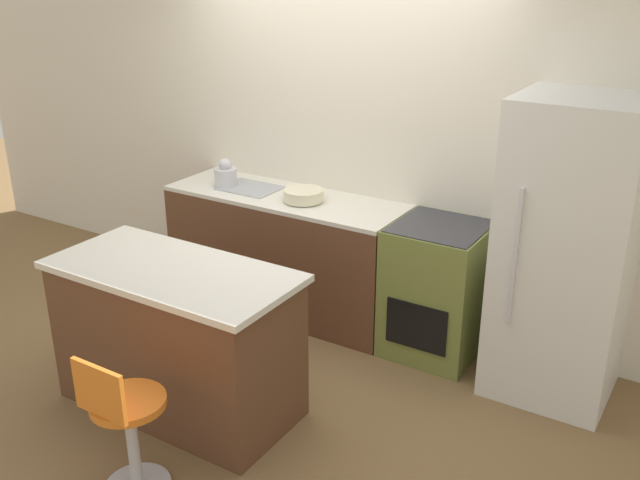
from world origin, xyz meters
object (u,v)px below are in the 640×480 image
oven_range (436,290)px  refrigerator (566,252)px  mixing_bowl (304,195)px  kettle (225,174)px  stool_chair (127,427)px

oven_range → refrigerator: (0.81, -0.03, 0.46)m
refrigerator → mixing_bowl: refrigerator is taller
oven_range → mixing_bowl: size_ratio=3.21×
oven_range → mixing_bowl: mixing_bowl is taller
kettle → mixing_bowl: (0.71, 0.00, -0.04)m
refrigerator → kettle: (-2.55, -0.01, 0.08)m
refrigerator → mixing_bowl: (-1.84, -0.01, 0.04)m
stool_chair → kettle: (-1.02, 2.08, 0.61)m
stool_chair → mixing_bowl: bearing=98.4°
oven_range → kettle: (-1.74, -0.04, 0.54)m
stool_chair → oven_range: bearing=71.1°
refrigerator → stool_chair: refrigerator is taller
refrigerator → kettle: refrigerator is taller
refrigerator → stool_chair: (-1.53, -2.09, -0.53)m
refrigerator → stool_chair: size_ratio=2.27×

